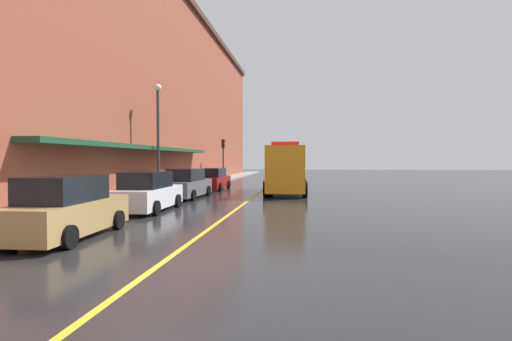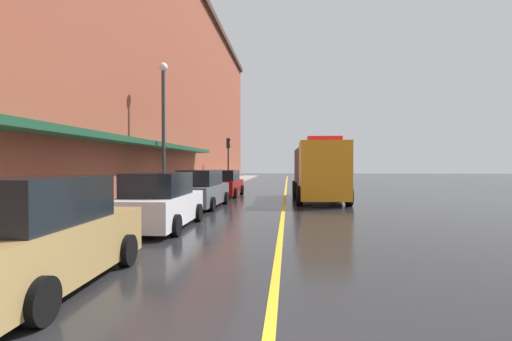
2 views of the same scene
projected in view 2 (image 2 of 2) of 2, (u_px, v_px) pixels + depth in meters
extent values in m
plane|color=#232326|center=(286.00, 192.00, 27.98)|extent=(112.00, 112.00, 0.00)
cube|color=gray|center=(204.00, 190.00, 28.52)|extent=(2.40, 70.00, 0.15)
cube|color=gold|center=(286.00, 192.00, 27.98)|extent=(0.16, 70.00, 0.01)
cube|color=brown|center=(95.00, 77.00, 28.08)|extent=(13.80, 64.00, 17.19)
cube|color=#19472D|center=(153.00, 145.00, 19.55)|extent=(1.20, 22.40, 0.24)
cube|color=#A5844C|center=(43.00, 250.00, 6.26)|extent=(1.89, 4.64, 0.93)
cube|color=black|center=(33.00, 201.00, 6.01)|extent=(1.64, 2.58, 0.76)
cylinder|color=black|center=(44.00, 249.00, 7.72)|extent=(0.25, 0.65, 0.64)
cylinder|color=black|center=(127.00, 250.00, 7.64)|extent=(0.25, 0.65, 0.64)
cylinder|color=black|center=(40.00, 301.00, 4.80)|extent=(0.25, 0.65, 0.64)
cube|color=silver|center=(161.00, 209.00, 12.21)|extent=(1.86, 4.57, 0.90)
cube|color=black|center=(158.00, 184.00, 11.97)|extent=(1.65, 2.52, 0.73)
cylinder|color=black|center=(149.00, 212.00, 13.69)|extent=(0.23, 0.64, 0.64)
cylinder|color=black|center=(198.00, 213.00, 13.56)|extent=(0.23, 0.64, 0.64)
cylinder|color=black|center=(114.00, 225.00, 10.88)|extent=(0.23, 0.64, 0.64)
cylinder|color=black|center=(176.00, 225.00, 10.74)|extent=(0.23, 0.64, 0.64)
cube|color=#595B60|center=(202.00, 194.00, 18.03)|extent=(1.88, 4.88, 0.90)
cube|color=black|center=(200.00, 178.00, 17.78)|extent=(1.64, 2.70, 0.73)
cylinder|color=black|center=(193.00, 198.00, 19.62)|extent=(0.24, 0.65, 0.64)
cylinder|color=black|center=(226.00, 198.00, 19.41)|extent=(0.24, 0.65, 0.64)
cylinder|color=black|center=(174.00, 204.00, 16.66)|extent=(0.24, 0.65, 0.64)
cylinder|color=black|center=(212.00, 204.00, 16.45)|extent=(0.24, 0.65, 0.64)
cube|color=maroon|center=(225.00, 187.00, 24.37)|extent=(1.87, 4.64, 0.84)
cube|color=black|center=(224.00, 175.00, 24.13)|extent=(1.65, 2.56, 0.69)
cylinder|color=black|center=(216.00, 189.00, 25.89)|extent=(0.23, 0.64, 0.64)
cylinder|color=black|center=(242.00, 190.00, 25.70)|extent=(0.23, 0.64, 0.64)
cylinder|color=black|center=(206.00, 193.00, 23.05)|extent=(0.23, 0.64, 0.64)
cylinder|color=black|center=(235.00, 193.00, 22.86)|extent=(0.23, 0.64, 0.64)
cube|color=orange|center=(324.00, 171.00, 18.58)|extent=(2.48, 2.19, 2.92)
cube|color=#3F3F42|center=(316.00, 171.00, 22.52)|extent=(2.56, 5.22, 2.69)
cube|color=red|center=(324.00, 139.00, 18.56)|extent=(1.71, 0.65, 0.24)
cylinder|color=black|center=(349.00, 196.00, 18.61)|extent=(0.33, 1.01, 1.00)
cylinder|color=black|center=(299.00, 196.00, 18.75)|extent=(0.33, 1.01, 1.00)
cylinder|color=black|center=(339.00, 191.00, 21.82)|extent=(0.33, 1.01, 1.00)
cylinder|color=black|center=(296.00, 191.00, 21.97)|extent=(0.33, 1.01, 1.00)
cylinder|color=black|center=(333.00, 189.00, 23.91)|extent=(0.33, 1.01, 1.00)
cylinder|color=black|center=(295.00, 189.00, 24.05)|extent=(0.33, 1.01, 1.00)
cylinder|color=#4C4C51|center=(82.00, 216.00, 10.15)|extent=(0.07, 0.07, 1.05)
cube|color=black|center=(82.00, 191.00, 10.14)|extent=(0.14, 0.18, 0.28)
cylinder|color=#4C4C51|center=(123.00, 206.00, 12.62)|extent=(0.07, 0.07, 1.05)
cube|color=black|center=(122.00, 186.00, 12.61)|extent=(0.14, 0.18, 0.28)
cylinder|color=#33383D|center=(164.00, 137.00, 18.53)|extent=(0.18, 0.18, 6.50)
sphere|color=white|center=(163.00, 67.00, 18.47)|extent=(0.44, 0.44, 0.44)
cylinder|color=#232326|center=(228.00, 167.00, 34.36)|extent=(0.14, 0.14, 3.40)
cube|color=black|center=(228.00, 143.00, 34.32)|extent=(0.28, 0.36, 0.90)
sphere|color=red|center=(230.00, 140.00, 34.30)|extent=(0.16, 0.16, 0.16)
sphere|color=gold|center=(230.00, 143.00, 34.30)|extent=(0.16, 0.16, 0.16)
sphere|color=green|center=(230.00, 146.00, 34.31)|extent=(0.16, 0.16, 0.16)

